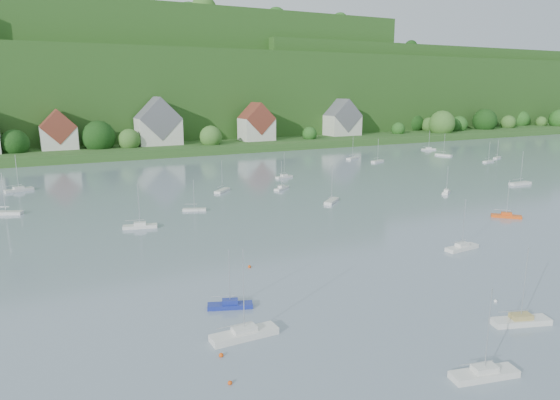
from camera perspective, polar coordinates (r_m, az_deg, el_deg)
name	(u,v)px	position (r m, az deg, el deg)	size (l,w,h in m)	color
far_shore_strip	(140,146)	(210.86, -15.52, 5.87)	(600.00, 60.00, 3.00)	#2A5520
forested_ridge	(109,91)	(277.26, -18.67, 11.57)	(620.00, 181.22, 69.89)	#184315
village_building_1	(58,133)	(195.41, -23.66, 6.94)	(12.00, 9.36, 14.00)	beige
village_building_2	(158,125)	(199.51, -13.54, 8.16)	(16.00, 11.44, 18.00)	beige
village_building_3	(256,125)	(210.72, -2.66, 8.47)	(13.00, 10.40, 15.50)	beige
village_building_4	(342,121)	(236.18, 7.04, 8.85)	(15.00, 10.40, 16.50)	beige
near_sailboat_0	(484,373)	(48.33, 21.99, -17.59)	(6.16, 2.91, 8.02)	silver
near_sailboat_1	(230,304)	(57.82, -5.64, -11.61)	(5.17, 3.03, 6.75)	navy
near_sailboat_2	(521,320)	(59.39, 25.45, -12.11)	(6.38, 3.55, 8.31)	silver
near_sailboat_3	(462,247)	(81.87, 19.79, -4.99)	(5.88, 2.03, 7.80)	silver
near_sailboat_5	(506,215)	(105.08, 24.11, -1.60)	(4.89, 4.84, 7.26)	#DE4F15
near_sailboat_6	(244,333)	(51.38, -4.04, -14.73)	(6.76, 1.94, 9.11)	silver
mooring_buoy_0	(230,384)	(44.74, -5.64, -19.91)	(0.38, 0.38, 0.38)	#DA480D
mooring_buoy_1	(495,302)	(64.04, 23.08, -10.53)	(0.40, 0.40, 0.40)	white
mooring_buoy_2	(457,246)	(83.44, 19.30, -4.94)	(0.50, 0.50, 0.50)	#DA480D
mooring_buoy_3	(249,267)	(69.89, -3.46, -7.59)	(0.44, 0.44, 0.44)	#DA480D
mooring_buoy_5	(221,356)	(48.63, -6.63, -17.08)	(0.44, 0.44, 0.44)	#DA480D
far_sailboat_cluster	(258,180)	(133.89, -2.49, 2.29)	(198.86, 70.33, 8.71)	silver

